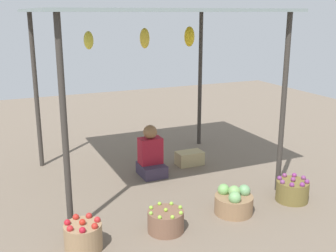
{
  "coord_description": "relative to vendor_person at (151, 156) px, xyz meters",
  "views": [
    {
      "loc": [
        -2.17,
        -5.49,
        2.4
      ],
      "look_at": [
        0.0,
        -0.63,
        0.95
      ],
      "focal_mm": 44.75,
      "sensor_mm": 36.0,
      "label": 1
    }
  ],
  "objects": [
    {
      "name": "basket_cabbages",
      "position": [
        0.46,
        -1.59,
        -0.15
      ],
      "size": [
        0.47,
        0.47,
        0.36
      ],
      "color": "#8F6C4B",
      "rests_on": "ground"
    },
    {
      "name": "basket_red_apples",
      "position": [
        -1.42,
        -1.65,
        -0.15
      ],
      "size": [
        0.4,
        0.4,
        0.35
      ],
      "color": "#987855",
      "rests_on": "ground"
    },
    {
      "name": "ground_plane",
      "position": [
        -0.03,
        -0.08,
        -0.3
      ],
      "size": [
        14.0,
        14.0,
        0.0
      ],
      "primitive_type": "plane",
      "color": "#736353"
    },
    {
      "name": "basket_purple_onions",
      "position": [
        1.36,
        -1.6,
        -0.16
      ],
      "size": [
        0.42,
        0.42,
        0.33
      ],
      "color": "brown",
      "rests_on": "ground"
    },
    {
      "name": "vendor_person",
      "position": [
        0.0,
        0.0,
        0.0
      ],
      "size": [
        0.36,
        0.44,
        0.78
      ],
      "color": "#392F44",
      "rests_on": "ground"
    },
    {
      "name": "wooden_crate_near_vendor",
      "position": [
        0.74,
        0.15,
        -0.19
      ],
      "size": [
        0.43,
        0.26,
        0.22
      ],
      "primitive_type": "cube",
      "color": "tan",
      "rests_on": "ground"
    },
    {
      "name": "market_stall_structure",
      "position": [
        -0.03,
        -0.07,
        1.96
      ],
      "size": [
        3.17,
        2.63,
        2.44
      ],
      "color": "#38332D",
      "rests_on": "ground"
    },
    {
      "name": "basket_limes",
      "position": [
        -0.48,
        -1.65,
        -0.17
      ],
      "size": [
        0.41,
        0.41,
        0.28
      ],
      "color": "brown",
      "rests_on": "ground"
    }
  ]
}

